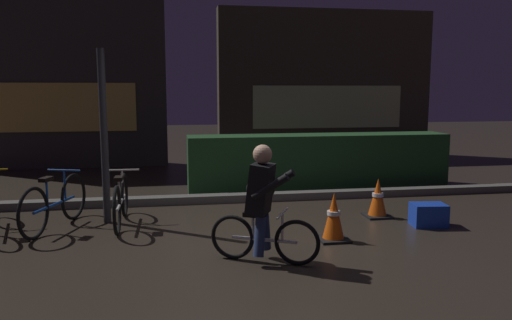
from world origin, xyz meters
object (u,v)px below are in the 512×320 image
(traffic_cone_far, at_px, (378,198))
(cyclist, at_px, (263,203))
(traffic_cone_near, at_px, (334,217))
(blue_crate, at_px, (428,215))
(street_post, at_px, (104,137))
(parked_bike_center_left, at_px, (121,201))
(parked_bike_left_mid, at_px, (55,203))

(traffic_cone_far, height_order, cyclist, cyclist)
(traffic_cone_near, xyz_separation_m, blue_crate, (1.45, 0.40, -0.13))
(street_post, height_order, traffic_cone_near, street_post)
(traffic_cone_far, bearing_deg, parked_bike_center_left, 177.60)
(traffic_cone_near, height_order, blue_crate, traffic_cone_near)
(traffic_cone_near, bearing_deg, parked_bike_left_mid, 162.30)
(street_post, height_order, blue_crate, street_post)
(parked_bike_center_left, height_order, traffic_cone_near, parked_bike_center_left)
(parked_bike_center_left, relative_size, traffic_cone_near, 2.67)
(parked_bike_center_left, bearing_deg, street_post, 48.93)
(traffic_cone_near, height_order, traffic_cone_far, traffic_cone_near)
(parked_bike_left_mid, bearing_deg, street_post, -53.38)
(traffic_cone_far, relative_size, cyclist, 0.45)
(traffic_cone_far, bearing_deg, cyclist, -141.50)
(traffic_cone_far, distance_m, cyclist, 2.52)
(parked_bike_center_left, bearing_deg, cyclist, -136.12)
(parked_bike_center_left, bearing_deg, blue_crate, -99.55)
(parked_bike_left_mid, relative_size, cyclist, 1.24)
(street_post, distance_m, parked_bike_center_left, 0.88)
(blue_crate, bearing_deg, cyclist, -157.93)
(parked_bike_center_left, xyz_separation_m, cyclist, (1.61, -1.70, 0.30))
(street_post, relative_size, cyclist, 1.88)
(cyclist, bearing_deg, street_post, 159.91)
(cyclist, bearing_deg, blue_crate, 48.11)
(traffic_cone_near, distance_m, blue_crate, 1.51)
(parked_bike_left_mid, xyz_separation_m, blue_crate, (4.86, -0.69, -0.19))
(parked_bike_left_mid, height_order, parked_bike_center_left, parked_bike_left_mid)
(street_post, xyz_separation_m, parked_bike_center_left, (0.21, -0.18, -0.84))
(traffic_cone_near, xyz_separation_m, traffic_cone_far, (0.98, 0.97, -0.01))
(traffic_cone_far, relative_size, blue_crate, 1.27)
(street_post, height_order, parked_bike_center_left, street_post)
(parked_bike_left_mid, distance_m, parked_bike_center_left, 0.83)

